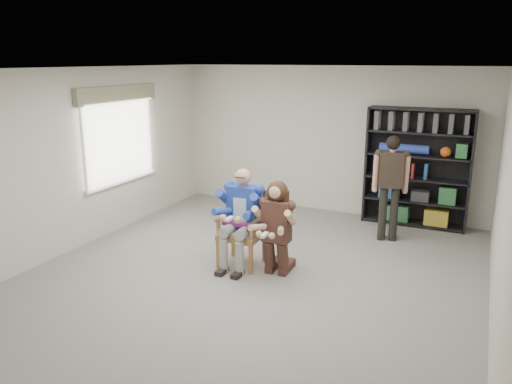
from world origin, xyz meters
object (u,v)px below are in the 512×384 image
at_px(kneeling_woman, 276,230).
at_px(standing_man, 390,189).
at_px(armchair, 242,229).
at_px(seated_man, 242,218).
at_px(bookshelf, 417,168).

height_order(kneeling_woman, standing_man, standing_man).
xyz_separation_m(armchair, standing_man, (1.73, 1.94, 0.32)).
height_order(armchair, kneeling_woman, kneeling_woman).
relative_size(armchair, kneeling_woman, 0.84).
height_order(armchair, seated_man, seated_man).
relative_size(bookshelf, standing_man, 1.20).
bearing_deg(seated_man, standing_man, 47.35).
distance_m(armchair, seated_man, 0.17).
distance_m(bookshelf, standing_man, 1.06).
bearing_deg(seated_man, kneeling_woman, -12.69).
bearing_deg(bookshelf, seated_man, -124.23).
distance_m(armchair, kneeling_woman, 0.60).
height_order(bookshelf, standing_man, bookshelf).
distance_m(kneeling_woman, bookshelf, 3.40).
bearing_deg(seated_man, armchair, -91.00).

